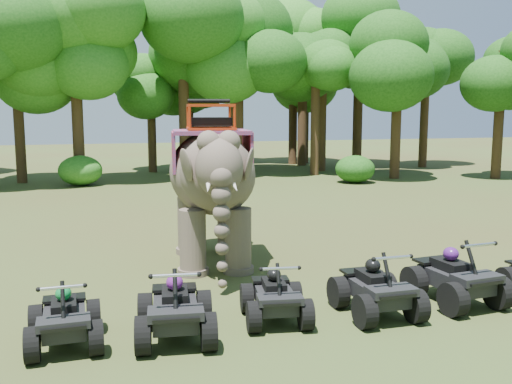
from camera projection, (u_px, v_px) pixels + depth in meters
ground at (272, 289)px, 12.00m from camera, size 110.00×110.00×0.00m
elephant at (212, 183)px, 13.83m from camera, size 2.66×4.96×3.98m
atv_0 at (64, 311)px, 9.04m from camera, size 1.18×1.59×1.15m
atv_1 at (175, 301)px, 9.32m from camera, size 1.45×1.86×1.28m
atv_2 at (275, 290)px, 10.13m from camera, size 1.33×1.68×1.14m
atv_3 at (376, 282)px, 10.41m from camera, size 1.24×1.70×1.26m
atv_4 at (456, 270)px, 11.05m from camera, size 1.46×1.90×1.33m
tree_0 at (151, 114)px, 34.20m from camera, size 4.87×4.87×6.96m
tree_1 at (236, 92)px, 32.80m from camera, size 6.63×6.63×9.47m
tree_2 at (315, 117)px, 32.58m from camera, size 4.68×4.68×6.68m
tree_3 at (397, 104)px, 30.89m from camera, size 5.69×5.69×8.13m
tree_4 at (499, 108)px, 30.82m from camera, size 5.35×5.35×7.64m
tree_26 at (76, 94)px, 28.82m from camera, size 6.34×6.34×9.06m
tree_27 at (189, 106)px, 36.01m from camera, size 5.59×5.59×7.99m
tree_28 at (303, 86)px, 38.17m from camera, size 7.48×7.48×10.68m
tree_31 at (293, 97)px, 39.02m from camera, size 6.47×6.47×9.25m
tree_32 at (358, 84)px, 37.49m from camera, size 7.59×7.59×10.84m
tree_33 at (239, 97)px, 32.88m from camera, size 6.28×6.28×8.98m
tree_34 at (305, 107)px, 39.90m from camera, size 5.56×5.56×7.95m
tree_36 at (322, 103)px, 34.76m from camera, size 5.81×5.81×8.29m
tree_37 at (184, 90)px, 32.12m from camera, size 6.77×6.77×9.67m
tree_38 at (18, 112)px, 29.02m from camera, size 5.09×5.09×7.27m
tree_39 at (234, 96)px, 39.41m from camera, size 6.54×6.54×9.34m
tree_40 at (425, 105)px, 37.06m from camera, size 5.66×5.66×8.08m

